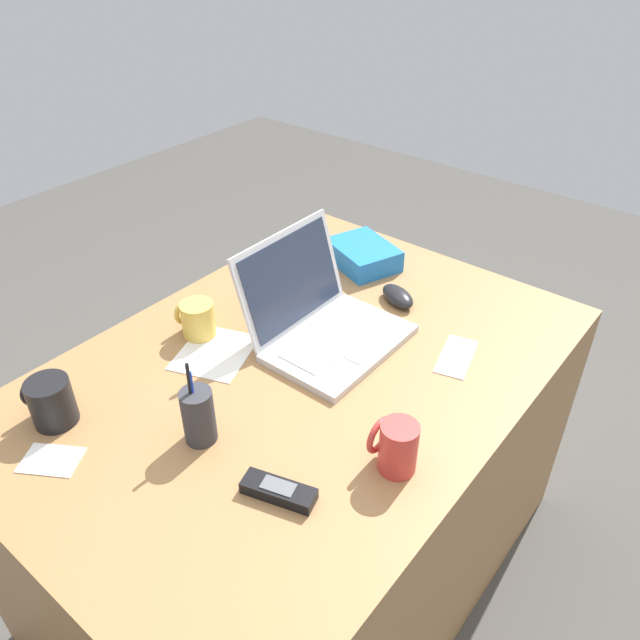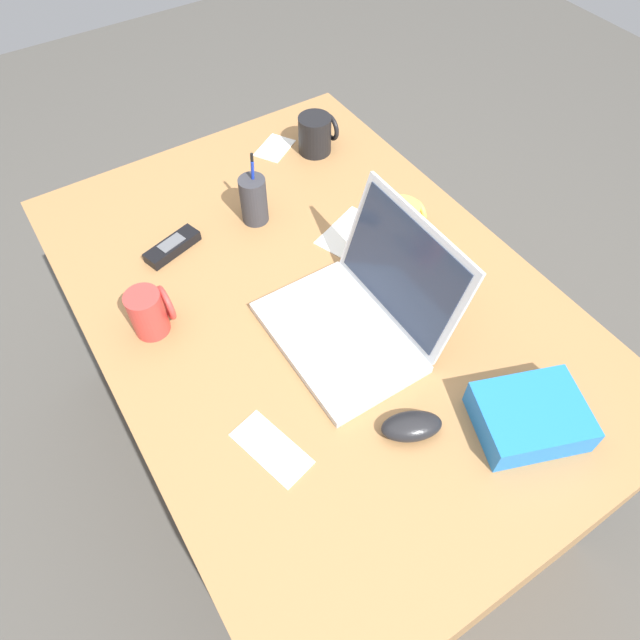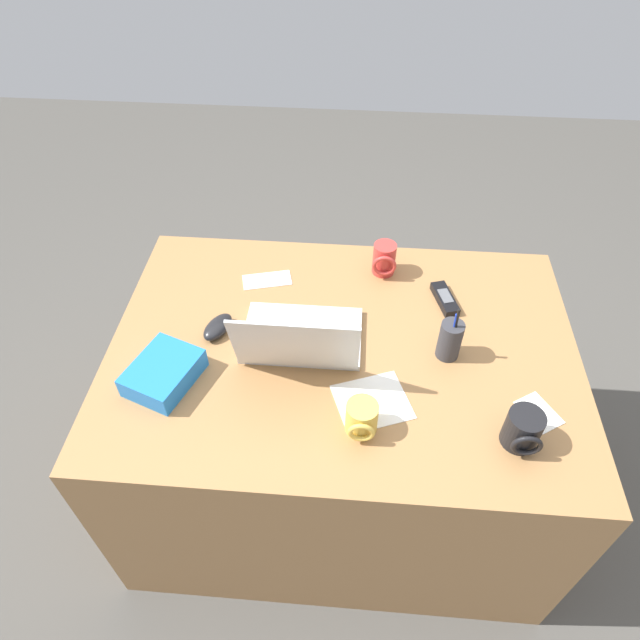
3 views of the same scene
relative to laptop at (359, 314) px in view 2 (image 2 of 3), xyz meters
The scene contains 13 objects.
ground_plane 0.79m from the laptop, 168.02° to the right, with size 6.00×6.00×0.00m, color #4C4944.
desk 0.43m from the laptop, 168.02° to the right, with size 1.30×0.91×0.73m, color #9E7042.
laptop is the anchor object (origin of this frame).
computer_mouse 0.25m from the laptop, 12.31° to the right, with size 0.06×0.11×0.04m, color black.
coffee_mug_white 0.30m from the laptop, 125.61° to the left, with size 0.08×0.09×0.09m.
coffee_mug_tall 0.60m from the laptop, 155.73° to the left, with size 0.09×0.10×0.10m.
coffee_mug_spare 0.42m from the laptop, 122.96° to the right, with size 0.07×0.08×0.10m.
cordless_phone 0.47m from the laptop, 151.01° to the right, with size 0.08×0.14×0.03m.
pen_holder 0.40m from the laptop, behind, with size 0.06×0.06×0.18m.
snack_bag 0.37m from the laptop, 20.95° to the left, with size 0.15×0.19×0.06m, color blue.
paper_note_near_laptop 0.64m from the laptop, 165.60° to the left, with size 0.07×0.11×0.00m, color white.
paper_note_left 0.32m from the laptop, 64.35° to the right, with size 0.15×0.07×0.00m, color white.
paper_note_right 0.26m from the laptop, 141.51° to the left, with size 0.18×0.16×0.00m, color white.
Camera 2 is at (0.66, -0.42, 1.67)m, focal length 32.24 mm.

